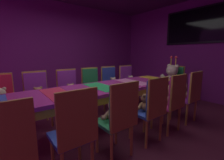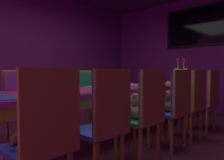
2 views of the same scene
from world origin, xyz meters
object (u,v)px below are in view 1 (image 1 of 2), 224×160
chair_right_1 (75,127)px  chair_right_4 (173,98)px  chair_left_2 (68,88)px  teddy_left_4 (113,84)px  teddy_right_5 (183,92)px  teddy_left_2 (71,91)px  chair_right_2 (120,114)px  teddy_left_5 (131,81)px  teddy_right_0 (4,142)px  wall_tv (194,26)px  teddy_left_1 (39,95)px  chair_left_0 (0,97)px  chair_right_5 (191,92)px  chair_left_1 (37,92)px  chair_right_0 (5,149)px  teddy_right_2 (113,112)px  teddy_left_0 (1,100)px  teddy_right_3 (145,103)px  chair_right_3 (153,104)px  chair_left_3 (91,85)px  king_teddy_bear (171,77)px  teddy_right_4 (165,96)px  banquet_table (101,91)px  throne_chair (175,81)px  chair_left_4 (110,82)px  chair_left_5 (127,80)px

chair_right_1 → chair_right_4: (0.03, 1.68, 0.00)m
chair_left_2 → chair_right_4: same height
teddy_left_4 → teddy_right_5: 1.55m
teddy_left_2 → chair_right_2: 1.54m
teddy_left_5 → teddy_right_0: 3.16m
teddy_left_2 → wall_tv: (0.70, 3.37, 1.48)m
teddy_left_2 → chair_right_1: bearing=-21.1°
teddy_left_1 → chair_left_0: bearing=-105.3°
chair_right_5 → wall_tv: wall_tv is taller
chair_left_1 → teddy_right_0: chair_left_1 is taller
teddy_left_5 → chair_right_0: 3.23m
teddy_right_2 → teddy_left_0: bearing=38.3°
teddy_right_3 → teddy_right_5: size_ratio=1.00×
chair_left_2 → chair_right_3: same height
chair_left_3 → teddy_right_5: 1.93m
chair_left_2 → king_teddy_bear: king_teddy_bear is taller
chair_left_2 → teddy_left_2: bearing=-0.0°
teddy_left_0 → chair_left_2: size_ratio=0.35×
chair_left_0 → teddy_right_4: 2.73m
chair_right_4 → teddy_right_5: chair_right_4 is taller
chair_left_0 → chair_left_3: bearing=90.2°
banquet_table → teddy_left_2: banquet_table is taller
teddy_left_1 → teddy_right_5: (1.42, 2.28, -0.00)m
teddy_left_4 → chair_right_3: size_ratio=0.30×
teddy_right_3 → chair_left_0: bearing=47.2°
teddy_right_3 → teddy_left_5: bearing=-37.4°
teddy_left_4 → teddy_left_5: 0.57m
teddy_right_5 → throne_chair: 1.13m
king_teddy_bear → chair_left_3: bearing=-25.1°
teddy_left_5 → teddy_right_0: (1.42, -2.82, 0.01)m
teddy_right_5 → chair_left_4: bearing=20.9°
chair_left_0 → teddy_left_4: (0.14, 2.23, -0.02)m
chair_right_3 → chair_right_5: (-0.02, 1.12, 0.00)m
teddy_left_5 → teddy_right_5: size_ratio=1.01×
teddy_left_4 → teddy_right_3: (1.45, -0.52, -0.01)m
chair_left_1 → chair_left_4: same height
chair_right_5 → throne_chair: bearing=-46.0°
chair_left_1 → king_teddy_bear: 3.12m
teddy_right_3 → chair_right_0: bearing=94.4°
teddy_left_2 → teddy_right_4: size_ratio=0.83×
teddy_left_1 → teddy_right_2: teddy_right_2 is taller
teddy_left_4 → teddy_right_2: 1.81m
teddy_left_1 → teddy_left_2: size_ratio=1.03×
banquet_table → chair_left_1: size_ratio=3.59×
chair_left_1 → chair_left_5: 2.26m
chair_right_1 → teddy_right_5: bearing=-86.8°
chair_right_5 → teddy_left_0: bearing=61.1°
teddy_right_2 → chair_right_3: size_ratio=0.30×
teddy_right_2 → chair_right_3: (0.16, 0.59, 0.02)m
king_teddy_bear → teddy_left_2: bearing=-16.1°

